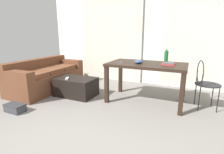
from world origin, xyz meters
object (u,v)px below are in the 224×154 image
object	(u,v)px
bottle_near	(166,56)
tv_remote_primary	(67,78)
craft_table	(147,68)
bowl	(139,62)
coffee_table	(76,87)
couch	(46,77)
book_stack	(168,64)
scissors	(120,62)
shoebox	(15,108)
wire_chair	(204,80)

from	to	relation	value
bottle_near	tv_remote_primary	xyz separation A→B (m)	(-1.85, -0.71, -0.47)
craft_table	tv_remote_primary	world-z (taller)	craft_table
bowl	coffee_table	bearing A→B (deg)	-172.04
couch	book_stack	bearing A→B (deg)	3.91
scissors	bowl	bearing A→B (deg)	2.45
shoebox	scissors	bearing A→B (deg)	42.19
coffee_table	craft_table	world-z (taller)	craft_table
coffee_table	book_stack	bearing A→B (deg)	8.69
bowl	scissors	xyz separation A→B (m)	(-0.36, -0.02, -0.03)
bottle_near	scissors	size ratio (longest dim) A/B	2.37
coffee_table	couch	bearing A→B (deg)	174.25
scissors	bottle_near	bearing A→B (deg)	26.91
craft_table	scissors	size ratio (longest dim) A/B	13.44
wire_chair	bottle_near	xyz separation A→B (m)	(-0.68, 0.19, 0.34)
craft_table	book_stack	bearing A→B (deg)	0.57
bottle_near	book_stack	world-z (taller)	bottle_near
couch	coffee_table	xyz separation A→B (m)	(0.91, -0.09, -0.10)
craft_table	couch	bearing A→B (deg)	-175.54
craft_table	tv_remote_primary	xyz separation A→B (m)	(-1.54, -0.41, -0.26)
bowl	tv_remote_primary	bearing A→B (deg)	-167.18
coffee_table	craft_table	distance (m)	1.53
coffee_table	bottle_near	xyz separation A→B (m)	(1.74, 0.57, 0.68)
craft_table	shoebox	size ratio (longest dim) A/B	4.20
book_stack	coffee_table	bearing A→B (deg)	-171.31
wire_chair	bowl	xyz separation A→B (m)	(-1.12, -0.19, 0.27)
coffee_table	book_stack	size ratio (longest dim) A/B	3.51
bowl	scissors	bearing A→B (deg)	-177.55
book_stack	scissors	world-z (taller)	book_stack
couch	coffee_table	distance (m)	0.92
scissors	tv_remote_primary	xyz separation A→B (m)	(-1.05, -0.31, -0.36)
craft_table	book_stack	xyz separation A→B (m)	(0.39, 0.00, 0.12)
wire_chair	book_stack	distance (m)	0.65
coffee_table	tv_remote_primary	bearing A→B (deg)	-127.88
tv_remote_primary	shoebox	size ratio (longest dim) A/B	0.54
coffee_table	book_stack	world-z (taller)	book_stack
scissors	shoebox	size ratio (longest dim) A/B	0.31
wire_chair	book_stack	size ratio (longest dim) A/B	3.63
shoebox	tv_remote_primary	bearing A→B (deg)	69.99
couch	coffee_table	size ratio (longest dim) A/B	2.20
scissors	couch	bearing A→B (deg)	-177.69
wire_chair	book_stack	xyz separation A→B (m)	(-0.60, -0.10, 0.25)
bottle_near	wire_chair	bearing A→B (deg)	-15.91
coffee_table	craft_table	xyz separation A→B (m)	(1.44, 0.27, 0.47)
craft_table	bottle_near	world-z (taller)	bottle_near
craft_table	shoebox	xyz separation A→B (m)	(-1.90, -1.38, -0.59)
craft_table	bowl	xyz separation A→B (m)	(-0.13, -0.09, 0.13)
craft_table	bottle_near	size ratio (longest dim) A/B	5.66
couch	bottle_near	world-z (taller)	bottle_near
shoebox	craft_table	bearing A→B (deg)	36.07
book_stack	shoebox	size ratio (longest dim) A/B	0.70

